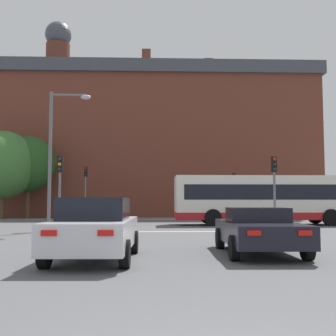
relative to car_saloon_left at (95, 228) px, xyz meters
name	(u,v)px	position (x,y,z in m)	size (l,w,h in m)	color
stop_line_strip	(168,232)	(2.20, 9.64, -0.79)	(9.02, 0.30, 0.01)	silver
far_pavement	(162,219)	(2.20, 23.31, -0.79)	(70.02, 2.50, 0.01)	gray
brick_civic_building	(146,146)	(0.66, 34.69, 6.59)	(33.58, 15.74, 21.16)	brown
car_saloon_left	(95,228)	(0.00, 0.00, 0.00)	(2.09, 4.39, 1.57)	silver
car_roadster_right	(258,230)	(4.43, 1.05, -0.13)	(2.12, 4.34, 1.29)	black
bus_crossing_lead	(266,199)	(8.47, 15.09, 0.82)	(11.31, 2.68, 3.00)	silver
traffic_light_near_left	(60,180)	(-3.30, 10.78, 1.75)	(0.26, 0.31, 3.74)	slate
traffic_light_far_right	(234,188)	(7.88, 22.46, 1.70)	(0.26, 0.31, 3.67)	slate
traffic_light_far_left	(86,184)	(-3.95, 23.01, 2.04)	(0.26, 0.31, 4.21)	slate
traffic_light_near_right	(274,180)	(7.71, 10.67, 1.76)	(0.26, 0.31, 3.77)	slate
street_lamp_junction	(57,145)	(-3.19, 9.66, 3.39)	(2.02, 0.36, 6.82)	slate
pedestrian_waiting	(80,207)	(-4.40, 23.09, 0.15)	(0.44, 0.32, 1.63)	brown
tree_by_building	(3,165)	(-10.78, 23.76, 3.62)	(5.25, 5.25, 7.17)	#4C3823
tree_kerbside	(29,164)	(-9.08, 24.98, 3.80)	(4.48, 4.48, 6.95)	#4C3823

